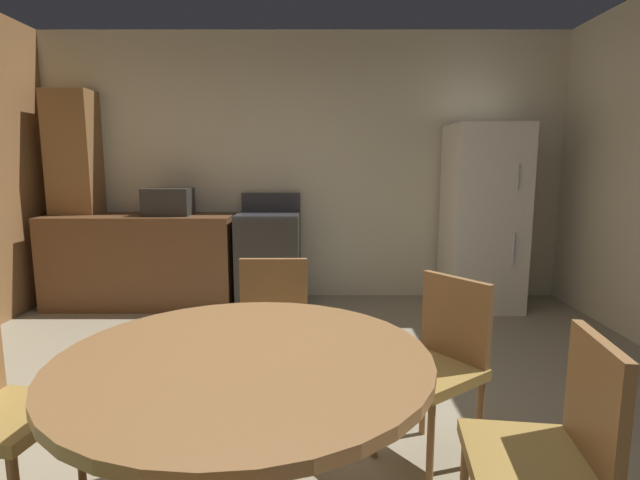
# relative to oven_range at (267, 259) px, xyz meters

# --- Properties ---
(ground_plane) EXTENTS (14.00, 14.00, 0.00)m
(ground_plane) POSITION_rel_oven_range_xyz_m (0.35, -2.57, -0.47)
(ground_plane) COLOR gray
(wall_back) EXTENTS (5.60, 0.12, 2.70)m
(wall_back) POSITION_rel_oven_range_xyz_m (0.35, 0.40, 0.88)
(wall_back) COLOR beige
(wall_back) RESTS_ON ground
(kitchen_counter) EXTENTS (1.80, 0.60, 0.90)m
(kitchen_counter) POSITION_rel_oven_range_xyz_m (-1.25, -0.00, -0.02)
(kitchen_counter) COLOR brown
(kitchen_counter) RESTS_ON ground
(pantry_column) EXTENTS (0.44, 0.36, 2.10)m
(pantry_column) POSITION_rel_oven_range_xyz_m (-1.93, 0.18, 0.58)
(pantry_column) COLOR olive
(pantry_column) RESTS_ON ground
(oven_range) EXTENTS (0.60, 0.60, 1.10)m
(oven_range) POSITION_rel_oven_range_xyz_m (0.00, 0.00, 0.00)
(oven_range) COLOR #2D2B28
(oven_range) RESTS_ON ground
(refrigerator) EXTENTS (0.68, 0.68, 1.76)m
(refrigerator) POSITION_rel_oven_range_xyz_m (2.07, -0.05, 0.41)
(refrigerator) COLOR silver
(refrigerator) RESTS_ON ground
(microwave) EXTENTS (0.44, 0.32, 0.26)m
(microwave) POSITION_rel_oven_range_xyz_m (-0.97, -0.00, 0.56)
(microwave) COLOR #2D2B28
(microwave) RESTS_ON kitchen_counter
(dining_table) EXTENTS (1.27, 1.27, 0.76)m
(dining_table) POSITION_rel_oven_range_xyz_m (0.25, -3.16, 0.14)
(dining_table) COLOR olive
(dining_table) RESTS_ON ground
(chair_northeast) EXTENTS (0.56, 0.56, 0.87)m
(chair_northeast) POSITION_rel_oven_range_xyz_m (1.06, -2.56, 0.03)
(chair_northeast) COLOR olive
(chair_northeast) RESTS_ON ground
(chair_east) EXTENTS (0.45, 0.45, 0.87)m
(chair_east) POSITION_rel_oven_range_xyz_m (1.25, -3.29, 0.03)
(chair_east) COLOR olive
(chair_east) RESTS_ON ground
(chair_north) EXTENTS (0.40, 0.40, 0.87)m
(chair_north) POSITION_rel_oven_range_xyz_m (0.24, -2.15, 0.03)
(chair_north) COLOR olive
(chair_north) RESTS_ON ground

